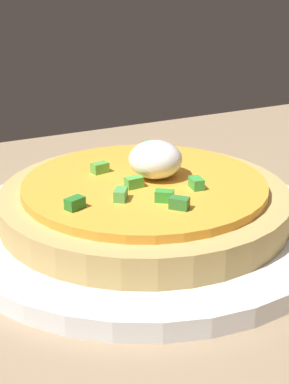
% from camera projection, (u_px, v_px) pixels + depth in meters
% --- Properties ---
extents(plate, '(0.28, 0.28, 0.01)m').
position_uv_depth(plate, '(144.00, 224.00, 0.45)').
color(plate, white).
rests_on(plate, dining_table).
extents(pizza, '(0.22, 0.22, 0.06)m').
position_uv_depth(pizza, '(145.00, 198.00, 0.44)').
color(pizza, tan).
rests_on(pizza, plate).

